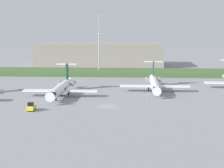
{
  "coord_description": "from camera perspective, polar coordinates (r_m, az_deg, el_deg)",
  "views": [
    {
      "loc": [
        7.78,
        -99.83,
        21.15
      ],
      "look_at": [
        0.0,
        20.36,
        3.0
      ],
      "focal_mm": 61.04,
      "sensor_mm": 36.0,
      "label": 1
    }
  ],
  "objects": [
    {
      "name": "distant_hangar",
      "position": [
        207.96,
        -1.78,
        4.43
      ],
      "size": [
        67.23,
        29.95,
        12.33
      ],
      "primitive_type": "cube",
      "color": "gray",
      "rests_on": "ground"
    },
    {
      "name": "regional_jet_second",
      "position": [
        118.52,
        -7.61,
        -0.54
      ],
      "size": [
        22.81,
        31.0,
        9.0
      ],
      "color": "white",
      "rests_on": "ground"
    },
    {
      "name": "baggage_tug",
      "position": [
        98.84,
        -11.99,
        -3.38
      ],
      "size": [
        1.72,
        3.2,
        2.3
      ],
      "color": "yellow",
      "rests_on": "ground"
    },
    {
      "name": "antenna_mast",
      "position": [
        169.32,
        -1.96,
        5.28
      ],
      "size": [
        4.4,
        0.5,
        27.79
      ],
      "color": "#B2B2B7",
      "rests_on": "ground"
    },
    {
      "name": "regional_jet_third",
      "position": [
        127.18,
        6.38,
        0.1
      ],
      "size": [
        22.81,
        31.0,
        9.0
      ],
      "color": "white",
      "rests_on": "ground"
    },
    {
      "name": "safety_cone_front_marker",
      "position": [
        108.88,
        5.4,
        -2.52
      ],
      "size": [
        0.44,
        0.44,
        0.55
      ],
      "primitive_type": "cone",
      "color": "orange",
      "rests_on": "ground"
    },
    {
      "name": "ground_plane",
      "position": [
        131.77,
        0.27,
        -0.67
      ],
      "size": [
        500.0,
        500.0,
        0.0
      ],
      "primitive_type": "plane",
      "color": "gray"
    },
    {
      "name": "grass_berm",
      "position": [
        170.25,
        1.06,
        1.76
      ],
      "size": [
        320.0,
        20.0,
        1.94
      ],
      "primitive_type": "cube",
      "color": "#426033",
      "rests_on": "ground"
    }
  ]
}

